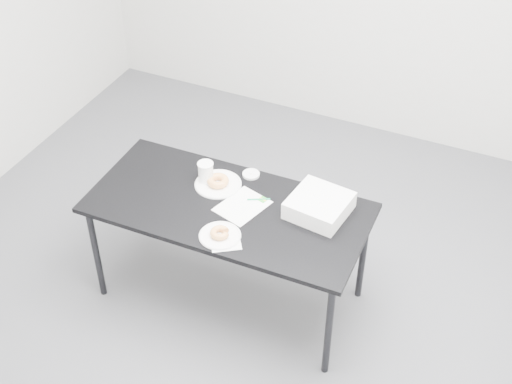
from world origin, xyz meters
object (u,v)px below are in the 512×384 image
at_px(pen, 259,199).
at_px(coffee_cup, 206,172).
at_px(donut_near, 220,233).
at_px(bakery_box, 319,205).
at_px(plate_far, 218,184).
at_px(table, 228,213).
at_px(plate_near, 220,236).
at_px(scorecard, 242,206).
at_px(donut_far, 218,181).

height_order(pen, coffee_cup, coffee_cup).
bearing_deg(coffee_cup, donut_near, -53.75).
bearing_deg(bakery_box, plate_far, -171.81).
relative_size(table, bakery_box, 5.16).
xyz_separation_m(plate_near, bakery_box, (0.39, 0.38, 0.04)).
height_order(scorecard, bakery_box, bakery_box).
distance_m(donut_near, plate_far, 0.42).
relative_size(table, coffee_cup, 12.11).
height_order(plate_far, coffee_cup, coffee_cup).
xyz_separation_m(table, donut_far, (-0.13, 0.14, 0.08)).
xyz_separation_m(scorecard, donut_near, (-0.00, -0.26, 0.02)).
bearing_deg(scorecard, plate_far, 167.84).
bearing_deg(donut_near, bakery_box, 44.26).
relative_size(plate_near, donut_far, 1.76).
height_order(pen, donut_near, donut_near).
bearing_deg(plate_far, pen, -6.20).
xyz_separation_m(pen, plate_far, (-0.26, 0.03, -0.00)).
xyz_separation_m(scorecard, bakery_box, (0.39, 0.12, 0.05)).
distance_m(scorecard, donut_near, 0.26).
height_order(plate_near, donut_near, donut_near).
distance_m(plate_far, donut_far, 0.02).
bearing_deg(donut_near, plate_far, 118.09).
height_order(pen, plate_near, pen).
bearing_deg(coffee_cup, plate_near, -53.75).
height_order(scorecard, plate_far, plate_far).
xyz_separation_m(scorecard, coffee_cup, (-0.27, 0.11, 0.06)).
relative_size(pen, plate_far, 0.48).
bearing_deg(plate_near, bakery_box, 44.26).
bearing_deg(plate_near, plate_far, 118.09).
distance_m(pen, donut_far, 0.26).
bearing_deg(table, bakery_box, 17.43).
distance_m(pen, plate_far, 0.26).
relative_size(scorecard, pen, 2.15).
bearing_deg(donut_far, plate_far, 0.00).
xyz_separation_m(pen, plate_near, (-0.06, -0.34, -0.00)).
relative_size(pen, bakery_box, 0.42).
height_order(plate_near, plate_far, plate_near).
distance_m(pen, plate_near, 0.35).
relative_size(plate_far, bakery_box, 0.89).
xyz_separation_m(table, plate_near, (0.07, -0.23, 0.06)).
distance_m(scorecard, donut_far, 0.23).
relative_size(pen, donut_near, 1.22).
height_order(scorecard, pen, pen).
relative_size(table, plate_near, 7.04).
distance_m(table, plate_far, 0.20).
xyz_separation_m(plate_near, donut_far, (-0.20, 0.37, 0.02)).
xyz_separation_m(table, bakery_box, (0.46, 0.15, 0.10)).
bearing_deg(donut_near, plate_near, 0.00).
relative_size(donut_near, coffee_cup, 0.81).
bearing_deg(donut_near, coffee_cup, 126.25).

